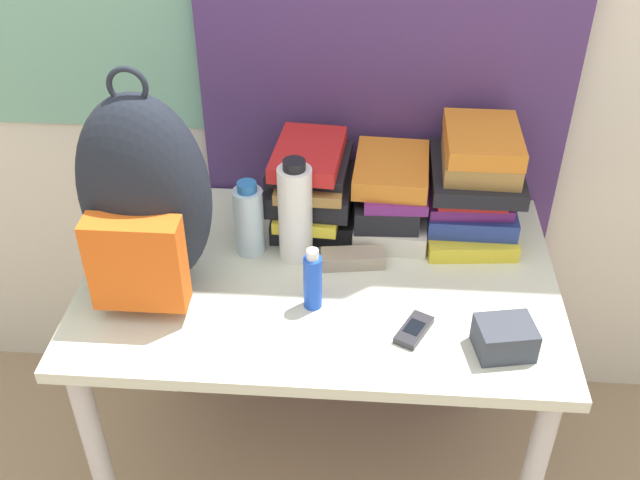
{
  "coord_description": "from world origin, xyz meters",
  "views": [
    {
      "loc": [
        0.1,
        -1.01,
        1.85
      ],
      "look_at": [
        0.0,
        0.36,
        0.84
      ],
      "focal_mm": 42.0,
      "sensor_mm": 36.0,
      "label": 1
    }
  ],
  "objects_px": {
    "book_stack_left": "(311,187)",
    "book_stack_right": "(473,185)",
    "backpack": "(144,201)",
    "book_stack_center": "(390,195)",
    "sunscreen_bottle": "(313,281)",
    "sports_bottle": "(295,212)",
    "camera_pouch": "(505,338)",
    "sunglasses_case": "(353,258)",
    "water_bottle": "(249,220)",
    "cell_phone": "(414,330)"
  },
  "relations": [
    {
      "from": "sunscreen_bottle",
      "to": "backpack",
      "type": "bearing_deg",
      "value": 171.81
    },
    {
      "from": "sunscreen_bottle",
      "to": "book_stack_center",
      "type": "bearing_deg",
      "value": 62.4
    },
    {
      "from": "sports_bottle",
      "to": "sunglasses_case",
      "type": "relative_size",
      "value": 1.68
    },
    {
      "from": "sunscreen_bottle",
      "to": "sunglasses_case",
      "type": "relative_size",
      "value": 0.98
    },
    {
      "from": "book_stack_right",
      "to": "sunglasses_case",
      "type": "relative_size",
      "value": 1.87
    },
    {
      "from": "camera_pouch",
      "to": "cell_phone",
      "type": "bearing_deg",
      "value": 167.89
    },
    {
      "from": "book_stack_right",
      "to": "sports_bottle",
      "type": "bearing_deg",
      "value": -162.09
    },
    {
      "from": "book_stack_right",
      "to": "sunglasses_case",
      "type": "bearing_deg",
      "value": -149.91
    },
    {
      "from": "book_stack_center",
      "to": "water_bottle",
      "type": "bearing_deg",
      "value": -158.94
    },
    {
      "from": "sports_bottle",
      "to": "sunscreen_bottle",
      "type": "relative_size",
      "value": 1.72
    },
    {
      "from": "book_stack_center",
      "to": "sports_bottle",
      "type": "height_order",
      "value": "sports_bottle"
    },
    {
      "from": "book_stack_left",
      "to": "sunglasses_case",
      "type": "distance_m",
      "value": 0.22
    },
    {
      "from": "book_stack_center",
      "to": "sports_bottle",
      "type": "bearing_deg",
      "value": -147.79
    },
    {
      "from": "book_stack_left",
      "to": "sports_bottle",
      "type": "height_order",
      "value": "sports_bottle"
    },
    {
      "from": "book_stack_center",
      "to": "sunscreen_bottle",
      "type": "relative_size",
      "value": 1.8
    },
    {
      "from": "backpack",
      "to": "camera_pouch",
      "type": "relative_size",
      "value": 4.03
    },
    {
      "from": "book_stack_center",
      "to": "book_stack_right",
      "type": "relative_size",
      "value": 0.94
    },
    {
      "from": "book_stack_right",
      "to": "sports_bottle",
      "type": "height_order",
      "value": "book_stack_right"
    },
    {
      "from": "sports_bottle",
      "to": "camera_pouch",
      "type": "xyz_separation_m",
      "value": [
        0.46,
        -0.29,
        -0.09
      ]
    },
    {
      "from": "water_bottle",
      "to": "camera_pouch",
      "type": "xyz_separation_m",
      "value": [
        0.57,
        -0.31,
        -0.06
      ]
    },
    {
      "from": "sunglasses_case",
      "to": "camera_pouch",
      "type": "xyz_separation_m",
      "value": [
        0.32,
        -0.27,
        0.02
      ]
    },
    {
      "from": "sunscreen_bottle",
      "to": "camera_pouch",
      "type": "height_order",
      "value": "sunscreen_bottle"
    },
    {
      "from": "backpack",
      "to": "sunglasses_case",
      "type": "xyz_separation_m",
      "value": [
        0.45,
        0.1,
        -0.21
      ]
    },
    {
      "from": "book_stack_center",
      "to": "sunscreen_bottle",
      "type": "height_order",
      "value": "book_stack_center"
    },
    {
      "from": "book_stack_left",
      "to": "book_stack_right",
      "type": "bearing_deg",
      "value": 1.03
    },
    {
      "from": "book_stack_right",
      "to": "book_stack_left",
      "type": "bearing_deg",
      "value": -178.97
    },
    {
      "from": "water_bottle",
      "to": "cell_phone",
      "type": "bearing_deg",
      "value": -34.43
    },
    {
      "from": "water_bottle",
      "to": "cell_phone",
      "type": "height_order",
      "value": "water_bottle"
    },
    {
      "from": "sports_bottle",
      "to": "sunscreen_bottle",
      "type": "height_order",
      "value": "sports_bottle"
    },
    {
      "from": "backpack",
      "to": "book_stack_center",
      "type": "xyz_separation_m",
      "value": [
        0.53,
        0.27,
        -0.13
      ]
    },
    {
      "from": "camera_pouch",
      "to": "book_stack_right",
      "type": "bearing_deg",
      "value": 94.7
    },
    {
      "from": "camera_pouch",
      "to": "book_stack_left",
      "type": "bearing_deg",
      "value": 135.56
    },
    {
      "from": "book_stack_left",
      "to": "book_stack_right",
      "type": "relative_size",
      "value": 0.9
    },
    {
      "from": "sports_bottle",
      "to": "book_stack_left",
      "type": "bearing_deg",
      "value": 78.51
    },
    {
      "from": "sunscreen_bottle",
      "to": "sunglasses_case",
      "type": "bearing_deg",
      "value": 61.36
    },
    {
      "from": "book_stack_right",
      "to": "camera_pouch",
      "type": "relative_size",
      "value": 2.23
    },
    {
      "from": "book_stack_right",
      "to": "camera_pouch",
      "type": "bearing_deg",
      "value": -85.3
    },
    {
      "from": "book_stack_left",
      "to": "water_bottle",
      "type": "distance_m",
      "value": 0.18
    },
    {
      "from": "sports_bottle",
      "to": "cell_phone",
      "type": "xyz_separation_m",
      "value": [
        0.28,
        -0.26,
        -0.12
      ]
    },
    {
      "from": "sunglasses_case",
      "to": "backpack",
      "type": "bearing_deg",
      "value": -167.36
    },
    {
      "from": "cell_phone",
      "to": "sunglasses_case",
      "type": "relative_size",
      "value": 0.73
    },
    {
      "from": "sunscreen_bottle",
      "to": "camera_pouch",
      "type": "distance_m",
      "value": 0.42
    },
    {
      "from": "book_stack_right",
      "to": "backpack",
      "type": "bearing_deg",
      "value": -160.08
    },
    {
      "from": "backpack",
      "to": "sunglasses_case",
      "type": "bearing_deg",
      "value": 12.64
    },
    {
      "from": "book_stack_center",
      "to": "water_bottle",
      "type": "xyz_separation_m",
      "value": [
        -0.34,
        -0.13,
        -0.0
      ]
    },
    {
      "from": "book_stack_right",
      "to": "sunscreen_bottle",
      "type": "relative_size",
      "value": 1.91
    },
    {
      "from": "water_bottle",
      "to": "camera_pouch",
      "type": "bearing_deg",
      "value": -28.16
    },
    {
      "from": "book_stack_right",
      "to": "water_bottle",
      "type": "relative_size",
      "value": 1.51
    },
    {
      "from": "water_bottle",
      "to": "sunglasses_case",
      "type": "xyz_separation_m",
      "value": [
        0.25,
        -0.04,
        -0.07
      ]
    },
    {
      "from": "book_stack_right",
      "to": "sunglasses_case",
      "type": "height_order",
      "value": "book_stack_right"
    }
  ]
}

